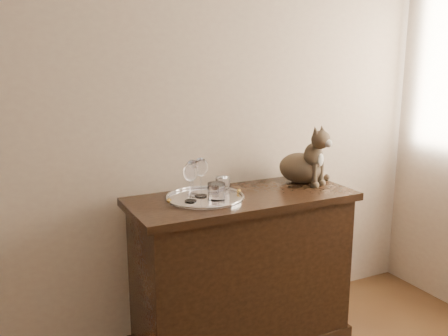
{
  "coord_description": "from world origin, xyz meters",
  "views": [
    {
      "loc": [
        -0.6,
        -0.26,
        1.58
      ],
      "look_at": [
        0.5,
        1.95,
        1.01
      ],
      "focal_mm": 40.0,
      "sensor_mm": 36.0,
      "label": 1
    }
  ],
  "objects_px": {
    "cat": "(301,153)",
    "tumbler_a": "(218,191)",
    "tray": "(205,198)",
    "wine_glass_b": "(193,178)",
    "wine_glass_d": "(201,177)",
    "tumbler_b": "(216,193)",
    "sideboard": "(242,271)",
    "wine_glass_c": "(190,182)",
    "tumbler_c": "(223,185)"
  },
  "relations": [
    {
      "from": "wine_glass_b",
      "to": "tray",
      "type": "bearing_deg",
      "value": -57.87
    },
    {
      "from": "tray",
      "to": "wine_glass_d",
      "type": "bearing_deg",
      "value": 106.35
    },
    {
      "from": "tray",
      "to": "tumbler_b",
      "type": "relative_size",
      "value": 4.07
    },
    {
      "from": "wine_glass_c",
      "to": "tumbler_c",
      "type": "bearing_deg",
      "value": 16.51
    },
    {
      "from": "cat",
      "to": "wine_glass_c",
      "type": "bearing_deg",
      "value": 169.19
    },
    {
      "from": "sideboard",
      "to": "wine_glass_d",
      "type": "relative_size",
      "value": 5.91
    },
    {
      "from": "wine_glass_c",
      "to": "wine_glass_d",
      "type": "bearing_deg",
      "value": 35.84
    },
    {
      "from": "sideboard",
      "to": "tumbler_a",
      "type": "bearing_deg",
      "value": -170.17
    },
    {
      "from": "sideboard",
      "to": "tumbler_b",
      "type": "bearing_deg",
      "value": -157.65
    },
    {
      "from": "tumbler_a",
      "to": "sideboard",
      "type": "bearing_deg",
      "value": 9.83
    },
    {
      "from": "wine_glass_b",
      "to": "tumbler_c",
      "type": "bearing_deg",
      "value": -10.74
    },
    {
      "from": "sideboard",
      "to": "wine_glass_b",
      "type": "distance_m",
      "value": 0.59
    },
    {
      "from": "wine_glass_b",
      "to": "cat",
      "type": "height_order",
      "value": "cat"
    },
    {
      "from": "wine_glass_b",
      "to": "cat",
      "type": "xyz_separation_m",
      "value": [
        0.67,
        0.0,
        0.07
      ]
    },
    {
      "from": "wine_glass_d",
      "to": "tumbler_a",
      "type": "xyz_separation_m",
      "value": [
        0.06,
        -0.08,
        -0.06
      ]
    },
    {
      "from": "wine_glass_d",
      "to": "tumbler_b",
      "type": "distance_m",
      "value": 0.15
    },
    {
      "from": "wine_glass_c",
      "to": "tumbler_a",
      "type": "height_order",
      "value": "wine_glass_c"
    },
    {
      "from": "tray",
      "to": "tumbler_b",
      "type": "xyz_separation_m",
      "value": [
        0.01,
        -0.1,
        0.05
      ]
    },
    {
      "from": "wine_glass_d",
      "to": "tumbler_a",
      "type": "distance_m",
      "value": 0.12
    },
    {
      "from": "tumbler_b",
      "to": "tumbler_c",
      "type": "relative_size",
      "value": 1.13
    },
    {
      "from": "sideboard",
      "to": "wine_glass_d",
      "type": "height_order",
      "value": "wine_glass_d"
    },
    {
      "from": "tumbler_c",
      "to": "cat",
      "type": "distance_m",
      "value": 0.53
    },
    {
      "from": "wine_glass_d",
      "to": "tumbler_b",
      "type": "bearing_deg",
      "value": -79.85
    },
    {
      "from": "sideboard",
      "to": "tumbler_a",
      "type": "height_order",
      "value": "tumbler_a"
    },
    {
      "from": "tumbler_b",
      "to": "tray",
      "type": "bearing_deg",
      "value": 98.14
    },
    {
      "from": "tray",
      "to": "tumbler_a",
      "type": "distance_m",
      "value": 0.08
    },
    {
      "from": "cat",
      "to": "wine_glass_d",
      "type": "bearing_deg",
      "value": 164.92
    },
    {
      "from": "wine_glass_b",
      "to": "tumbler_b",
      "type": "bearing_deg",
      "value": -71.67
    },
    {
      "from": "wine_glass_b",
      "to": "tumbler_a",
      "type": "distance_m",
      "value": 0.16
    },
    {
      "from": "cat",
      "to": "tumbler_b",
      "type": "bearing_deg",
      "value": 177.05
    },
    {
      "from": "tray",
      "to": "tumbler_c",
      "type": "bearing_deg",
      "value": 16.57
    },
    {
      "from": "tumbler_c",
      "to": "cat",
      "type": "height_order",
      "value": "cat"
    },
    {
      "from": "tumbler_c",
      "to": "cat",
      "type": "bearing_deg",
      "value": 3.72
    },
    {
      "from": "wine_glass_c",
      "to": "wine_glass_d",
      "type": "distance_m",
      "value": 0.1
    },
    {
      "from": "wine_glass_d",
      "to": "wine_glass_c",
      "type": "bearing_deg",
      "value": -144.16
    },
    {
      "from": "wine_glass_c",
      "to": "tumbler_b",
      "type": "relative_size",
      "value": 1.99
    },
    {
      "from": "wine_glass_b",
      "to": "tumbler_a",
      "type": "height_order",
      "value": "wine_glass_b"
    },
    {
      "from": "tray",
      "to": "tumbler_a",
      "type": "relative_size",
      "value": 5.0
    },
    {
      "from": "sideboard",
      "to": "tumbler_c",
      "type": "bearing_deg",
      "value": 145.41
    },
    {
      "from": "tumbler_a",
      "to": "wine_glass_d",
      "type": "bearing_deg",
      "value": 124.85
    },
    {
      "from": "wine_glass_b",
      "to": "tumbler_b",
      "type": "xyz_separation_m",
      "value": [
        0.05,
        -0.17,
        -0.05
      ]
    },
    {
      "from": "tray",
      "to": "cat",
      "type": "xyz_separation_m",
      "value": [
        0.63,
        0.07,
        0.17
      ]
    },
    {
      "from": "cat",
      "to": "tumbler_a",
      "type": "bearing_deg",
      "value": 173.24
    },
    {
      "from": "tray",
      "to": "wine_glass_b",
      "type": "height_order",
      "value": "wine_glass_b"
    },
    {
      "from": "tray",
      "to": "cat",
      "type": "relative_size",
      "value": 1.18
    },
    {
      "from": "tray",
      "to": "tumbler_a",
      "type": "xyz_separation_m",
      "value": [
        0.05,
        -0.05,
        0.04
      ]
    },
    {
      "from": "wine_glass_c",
      "to": "tumbler_b",
      "type": "height_order",
      "value": "wine_glass_c"
    },
    {
      "from": "sideboard",
      "to": "tray",
      "type": "height_order",
      "value": "tray"
    },
    {
      "from": "sideboard",
      "to": "tumbler_c",
      "type": "relative_size",
      "value": 13.84
    },
    {
      "from": "wine_glass_b",
      "to": "sideboard",
      "type": "bearing_deg",
      "value": -20.11
    }
  ]
}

